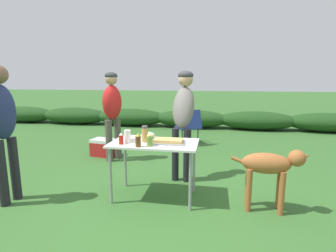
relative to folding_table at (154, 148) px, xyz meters
name	(u,v)px	position (x,y,z in m)	size (l,w,h in m)	color
ground_plane	(155,197)	(0.00, 0.00, -0.66)	(60.00, 60.00, 0.00)	#336028
shrub_hedge	(191,119)	(0.00, 5.08, -0.39)	(14.40, 0.90, 0.55)	#1E4219
folding_table	(154,148)	(0.00, 0.00, 0.00)	(1.10, 0.64, 0.74)	silver
food_tray	(168,141)	(0.19, -0.03, 0.10)	(0.41, 0.23, 0.06)	#9E9EA3
plate_stack	(131,138)	(-0.33, 0.07, 0.10)	(0.21, 0.21, 0.04)	white
mixing_bowl	(148,135)	(-0.13, 0.20, 0.12)	(0.20, 0.20, 0.09)	#ADBC99
paper_cup_stack	(127,137)	(-0.32, -0.09, 0.16)	(0.08, 0.08, 0.16)	white
spice_jar	(145,134)	(-0.12, 0.00, 0.18)	(0.08, 0.08, 0.21)	#B2893D
relish_jar	(150,141)	(-0.01, -0.20, 0.14)	(0.07, 0.07, 0.14)	olive
ketchup_bottle	(121,139)	(-0.38, -0.17, 0.15)	(0.06, 0.06, 0.15)	red
beer_bottle	(138,140)	(-0.13, -0.25, 0.16)	(0.07, 0.07, 0.17)	brown
standing_person_in_red_jacket	(183,111)	(0.28, 0.74, 0.40)	(0.38, 0.50, 1.65)	black
standing_person_in_dark_puffer	(112,107)	(-1.13, 1.43, 0.35)	(0.43, 0.48, 1.65)	#4C473D
standing_person_in_olive_jacket	(3,121)	(-1.75, -0.46, 0.37)	(0.27, 0.36, 1.69)	black
dog	(270,167)	(1.40, -0.10, -0.14)	(0.87, 0.27, 0.75)	#9E5B2D
camp_chair_green_behind_table	(189,125)	(0.15, 2.87, -0.20)	(0.69, 0.74, 0.83)	navy
cooler_box	(104,147)	(-1.43, 1.65, -0.49)	(0.52, 0.39, 0.34)	#B21E1E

